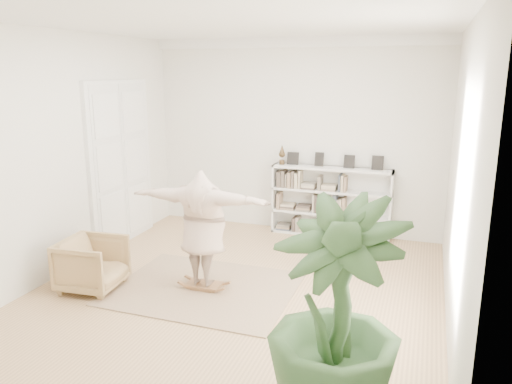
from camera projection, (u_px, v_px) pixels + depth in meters
floor at (238, 290)px, 7.04m from camera, size 6.00×6.00×0.00m
room_shell at (296, 42)px, 8.90m from camera, size 6.00×6.00×6.00m
doors at (121, 165)px, 8.76m from camera, size 0.09×1.78×2.92m
bookshelf at (330, 203)px, 9.23m from camera, size 2.20×0.35×1.64m
armchair at (92, 264)px, 7.01m from camera, size 0.88×0.86×0.74m
rug at (204, 288)px, 7.08m from camera, size 2.50×2.00×0.02m
rocker_board at (204, 285)px, 7.06m from camera, size 0.49×0.29×0.10m
person at (203, 226)px, 6.85m from camera, size 2.01×0.55×1.64m
houseplant at (335, 317)px, 4.18m from camera, size 1.47×1.47×2.03m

